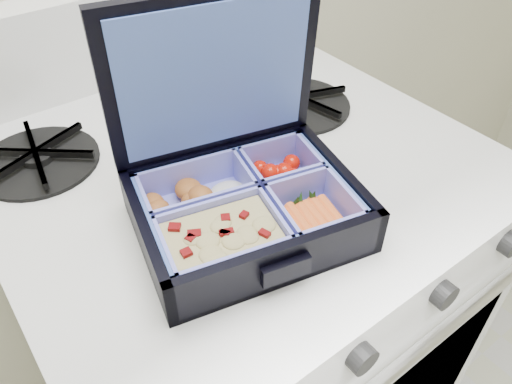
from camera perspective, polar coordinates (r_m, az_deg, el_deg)
stove at (r=1.02m, az=-2.33°, el=-16.70°), size 0.62×0.62×0.93m
bento_box at (r=0.55m, az=-1.08°, el=-2.02°), size 0.27×0.23×0.06m
burner_grate at (r=0.77m, az=4.64°, el=10.49°), size 0.21×0.21×0.02m
burner_grate_rear at (r=0.71m, az=-23.75°, el=3.64°), size 0.20×0.20×0.02m
fork at (r=0.67m, az=-1.65°, el=4.71°), size 0.13×0.16×0.01m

